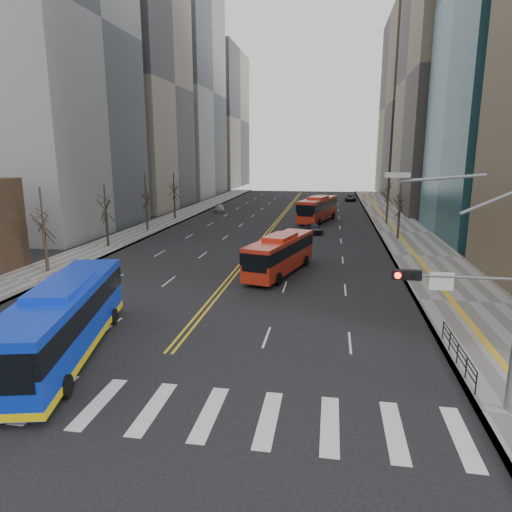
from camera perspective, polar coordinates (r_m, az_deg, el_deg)
ground at (r=20.35m, az=-16.01°, el=-17.54°), size 220.00×220.00×0.00m
sidewalk_right at (r=62.29m, az=18.03°, el=2.84°), size 7.00×130.00×0.15m
sidewalk_left at (r=66.27m, az=-12.47°, el=3.72°), size 5.00×130.00×0.15m
crosswalk at (r=20.34m, az=-16.01°, el=-17.52°), size 26.70×4.00×0.01m
centerline at (r=71.91m, az=2.90°, el=4.64°), size 0.55×100.00×0.01m
office_towers at (r=85.74m, az=4.29°, el=21.97°), size 83.00×134.00×58.00m
signal_mast at (r=19.36m, az=26.30°, el=-4.31°), size 5.37×0.37×9.39m
pedestrian_railing at (r=24.45m, az=23.91°, el=-10.70°), size 0.06×6.06×1.02m
street_trees at (r=52.80m, az=-7.45°, el=6.94°), size 35.20×47.20×7.60m
blue_bus at (r=25.01m, az=-22.88°, el=-7.20°), size 5.74×13.46×3.81m
red_bus_near at (r=38.87m, az=3.02°, el=0.50°), size 5.10×10.83×3.36m
red_bus_far at (r=69.67m, az=7.75°, el=6.02°), size 5.82×12.34×3.79m
car_white at (r=35.24m, az=-21.26°, el=-3.50°), size 3.10×4.96×1.54m
car_dark_mid at (r=59.22m, az=7.25°, el=3.44°), size 2.71×4.07×1.29m
car_silver at (r=81.10m, az=-4.59°, el=5.96°), size 2.63×4.45×1.21m
car_dark_far at (r=101.74m, az=11.75°, el=7.15°), size 2.68×5.07×1.36m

